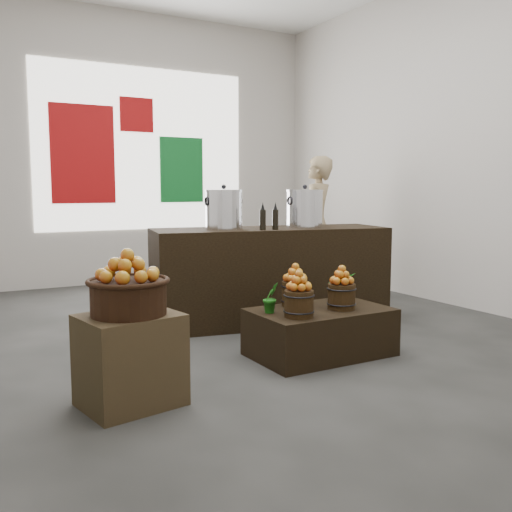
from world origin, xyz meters
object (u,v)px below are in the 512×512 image
display_table (320,332)px  counter (270,275)px  crate (130,360)px  wicker_basket (129,298)px  stock_pot_center (305,209)px  stock_pot_left (224,210)px  shopper (316,224)px

display_table → counter: size_ratio=0.47×
crate → wicker_basket: bearing=0.0°
display_table → stock_pot_center: 1.68m
crate → stock_pot_left: size_ratio=1.60×
crate → stock_pot_center: stock_pot_center is taller
wicker_basket → display_table: 1.84m
wicker_basket → counter: (1.98, 1.61, -0.21)m
stock_pot_left → shopper: bearing=31.5°
stock_pot_center → shopper: bearing=51.3°
display_table → stock_pot_left: stock_pot_left is taller
crate → counter: counter is taller
crate → display_table: size_ratio=0.52×
display_table → stock_pot_left: 1.70m
crate → wicker_basket: wicker_basket is taller
counter → stock_pot_center: size_ratio=6.47×
crate → stock_pot_center: 2.96m
stock_pot_center → shopper: (1.10, 1.37, -0.26)m
crate → counter: 2.56m
display_table → stock_pot_left: (-0.25, 1.36, 0.99)m
wicker_basket → display_table: (1.74, 0.33, -0.51)m
crate → stock_pot_center: size_ratio=1.60×
display_table → shopper: 3.18m
counter → stock_pot_left: bearing=180.0°
counter → stock_pot_center: stock_pot_center is taller
stock_pot_center → stock_pot_left: bearing=169.6°
counter → stock_pot_left: stock_pot_left is taller
stock_pot_left → shopper: 2.33m
display_table → crate: bearing=-170.2°
stock_pot_left → stock_pot_center: (0.88, -0.16, 0.00)m
crate → shopper: (3.47, 2.91, 0.62)m
wicker_basket → shopper: (3.47, 2.91, 0.21)m
shopper → stock_pot_left: bearing=-2.7°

